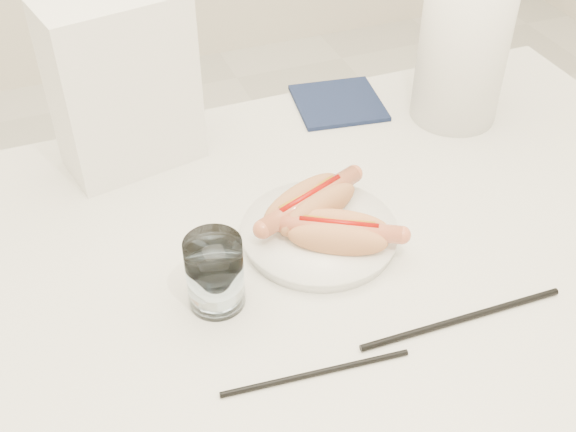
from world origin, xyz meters
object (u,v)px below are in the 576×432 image
object	(u,v)px
hotdog_right	(338,233)
napkin_box	(123,84)
water_glass	(215,273)
table	(310,304)
hotdog_left	(310,204)
plate	(319,235)
paper_towel_roll	(467,27)

from	to	relation	value
hotdog_right	napkin_box	distance (m)	0.36
water_glass	hotdog_right	bearing A→B (deg)	7.97
table	hotdog_left	size ratio (longest dim) A/B	7.57
plate	hotdog_right	bearing A→B (deg)	-72.39
hotdog_right	paper_towel_roll	size ratio (longest dim) A/B	0.48
water_glass	napkin_box	distance (m)	0.32
hotdog_left	water_glass	bearing A→B (deg)	-173.17
hotdog_left	hotdog_right	size ratio (longest dim) A/B	1.11
table	hotdog_left	xyz separation A→B (m)	(0.03, 0.08, 0.10)
water_glass	napkin_box	bearing A→B (deg)	95.45
plate	paper_towel_roll	size ratio (longest dim) A/B	0.64
hotdog_left	paper_towel_roll	world-z (taller)	paper_towel_roll
table	paper_towel_roll	world-z (taller)	paper_towel_roll
plate	paper_towel_roll	distance (m)	0.39
hotdog_left	water_glass	distance (m)	0.17
paper_towel_roll	napkin_box	bearing A→B (deg)	172.88
water_glass	napkin_box	xyz separation A→B (m)	(-0.03, 0.31, 0.08)
table	water_glass	bearing A→B (deg)	-176.25
table	hotdog_left	world-z (taller)	hotdog_left
water_glass	paper_towel_roll	distance (m)	0.54
table	plate	xyz separation A→B (m)	(0.03, 0.05, 0.07)
hotdog_right	paper_towel_roll	xyz separation A→B (m)	(0.30, 0.23, 0.11)
hotdog_right	water_glass	size ratio (longest dim) A/B	1.57
paper_towel_roll	hotdog_right	bearing A→B (deg)	-142.83
hotdog_left	plate	bearing A→B (deg)	-109.55
plate	paper_towel_roll	world-z (taller)	paper_towel_roll
hotdog_left	water_glass	xyz separation A→B (m)	(-0.15, -0.08, 0.01)
plate	hotdog_left	world-z (taller)	hotdog_left
table	hotdog_right	xyz separation A→B (m)	(0.04, 0.01, 0.09)
hotdog_left	napkin_box	world-z (taller)	napkin_box
hotdog_right	napkin_box	size ratio (longest dim) A/B	0.58
table	hotdog_left	bearing A→B (deg)	68.85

